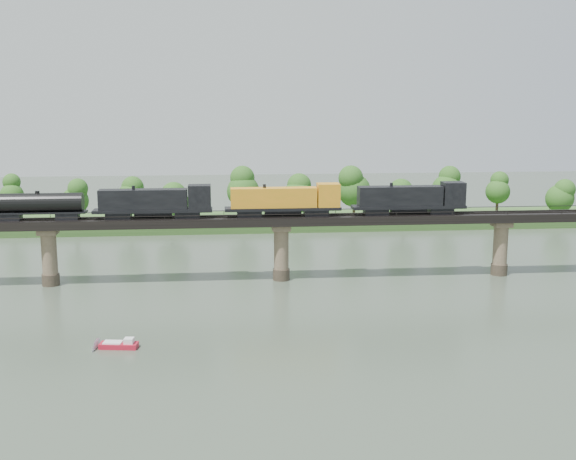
{
  "coord_description": "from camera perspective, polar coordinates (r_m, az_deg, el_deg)",
  "views": [
    {
      "loc": [
        -10.26,
        -94.07,
        32.65
      ],
      "look_at": [
        1.2,
        30.0,
        9.0
      ],
      "focal_mm": 45.0,
      "sensor_mm": 36.0,
      "label": 1
    }
  ],
  "objects": [
    {
      "name": "ground",
      "position": [
        100.1,
        0.9,
        -8.29
      ],
      "size": [
        400.0,
        400.0,
        0.0
      ],
      "primitive_type": "plane",
      "color": "#344133",
      "rests_on": "ground"
    },
    {
      "name": "bridge",
      "position": [
        127.43,
        -0.54,
        -1.57
      ],
      "size": [
        236.0,
        30.0,
        11.5
      ],
      "color": "#473A2D",
      "rests_on": "ground"
    },
    {
      "name": "motorboat",
      "position": [
        97.57,
        -13.18,
        -8.8
      ],
      "size": [
        5.11,
        2.45,
        1.37
      ],
      "rotation": [
        0.0,
        0.0,
        -0.14
      ],
      "color": "#B11428",
      "rests_on": "ground"
    },
    {
      "name": "far_bank",
      "position": [
        182.17,
        -1.97,
        0.67
      ],
      "size": [
        300.0,
        24.0,
        1.6
      ],
      "primitive_type": "cube",
      "color": "#2C5020",
      "rests_on": "ground"
    },
    {
      "name": "bridge_superstructure",
      "position": [
        126.23,
        -0.54,
        1.24
      ],
      "size": [
        220.0,
        4.9,
        0.75
      ],
      "color": "black",
      "rests_on": "bridge"
    },
    {
      "name": "far_treeline",
      "position": [
        176.22,
        -4.57,
        2.94
      ],
      "size": [
        289.06,
        17.54,
        13.6
      ],
      "color": "#382619",
      "rests_on": "far_bank"
    },
    {
      "name": "freight_train",
      "position": [
        125.48,
        -3.73,
        2.27
      ],
      "size": [
        82.2,
        3.2,
        5.66
      ],
      "color": "black",
      "rests_on": "bridge"
    }
  ]
}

